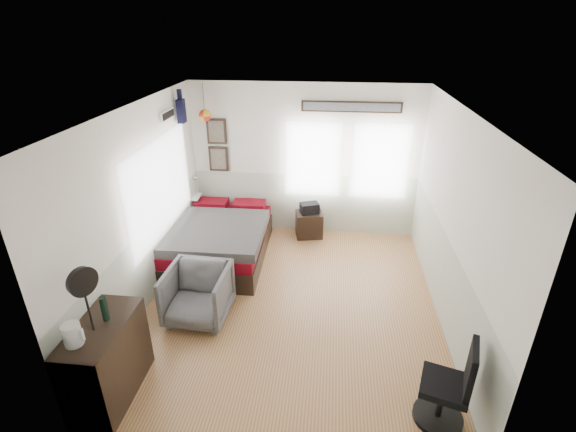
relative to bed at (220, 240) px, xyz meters
name	(u,v)px	position (x,y,z in m)	size (l,w,h in m)	color
ground_plane	(292,302)	(1.30, -1.08, -0.33)	(4.00, 4.50, 0.01)	#95653C
room_shell	(288,191)	(1.22, -0.89, 1.29)	(4.02, 4.52, 2.71)	silver
wall_decor	(238,121)	(0.20, 0.88, 1.78)	(3.55, 1.32, 1.44)	#342218
bed	(220,240)	(0.00, 0.00, 0.00)	(1.53, 2.09, 0.66)	black
dresser	(107,360)	(-0.44, -2.86, 0.13)	(0.48, 1.00, 0.90)	black
armchair	(198,294)	(0.10, -1.54, 0.04)	(0.79, 0.81, 0.74)	slate
nightstand	(309,224)	(1.41, 0.93, -0.09)	(0.46, 0.37, 0.46)	black
task_chair	(450,391)	(3.00, -2.83, 0.08)	(0.54, 0.54, 0.98)	black
kettle	(72,335)	(-0.53, -3.12, 0.69)	(0.19, 0.17, 0.22)	silver
bottle	(104,309)	(-0.41, -2.76, 0.71)	(0.07, 0.07, 0.27)	black
stand_fan	(83,282)	(-0.45, -2.91, 1.13)	(0.19, 0.27, 0.71)	black
black_bag	(309,208)	(1.41, 0.93, 0.23)	(0.32, 0.21, 0.19)	black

